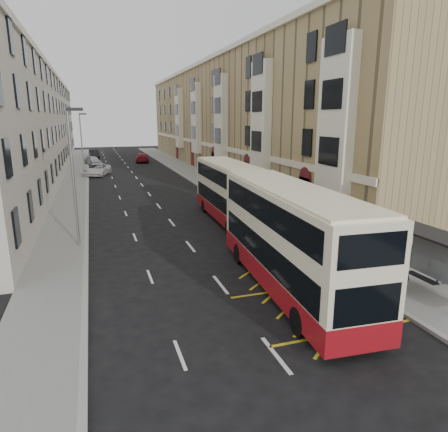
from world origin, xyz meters
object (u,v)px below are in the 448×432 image
object	(u,v)px
double_decker_front	(290,239)
pedestrian_near	(404,271)
street_lamp_near	(73,170)
car_red	(142,158)
white_van	(97,170)
pedestrian_far	(368,253)
car_dark	(94,154)
bus_shelter	(443,252)
car_silver	(93,161)
double_decker_rear	(230,192)
pedestrian_mid	(446,269)
street_lamp_far	(82,142)

from	to	relation	value
double_decker_front	pedestrian_near	bearing A→B (deg)	-19.52
street_lamp_near	car_red	world-z (taller)	street_lamp_near
pedestrian_near	white_van	distance (m)	44.91
pedestrian_near	white_van	xyz separation A→B (m)	(-12.15, 43.23, -0.28)
pedestrian_far	car_dark	distance (m)	67.36
double_decker_front	car_dark	distance (m)	67.35
bus_shelter	double_decker_front	distance (m)	6.31
car_dark	white_van	bearing A→B (deg)	-94.52
car_dark	car_red	world-z (taller)	car_dark
bus_shelter	car_dark	world-z (taller)	bus_shelter
double_decker_front	bus_shelter	bearing A→B (deg)	-24.15
white_van	car_silver	size ratio (longest dim) A/B	1.29
double_decker_rear	pedestrian_near	bearing A→B (deg)	-75.93
white_van	car_dark	xyz separation A→B (m)	(-0.13, 25.65, 0.01)
pedestrian_near	car_red	world-z (taller)	pedestrian_near
double_decker_front	car_red	bearing A→B (deg)	93.54
pedestrian_near	pedestrian_far	bearing A→B (deg)	-130.41
pedestrian_mid	street_lamp_far	bearing A→B (deg)	119.07
double_decker_rear	pedestrian_mid	world-z (taller)	double_decker_rear
double_decker_rear	car_dark	world-z (taller)	double_decker_rear
double_decker_front	car_silver	xyz separation A→B (m)	(-7.97, 54.08, -1.64)
street_lamp_near	pedestrian_mid	size ratio (longest dim) A/B	5.14
double_decker_rear	car_red	bearing A→B (deg)	93.41
street_lamp_far	car_silver	size ratio (longest dim) A/B	1.81
pedestrian_far	bus_shelter	bearing A→B (deg)	117.34
double_decker_rear	car_silver	bearing A→B (deg)	104.64
pedestrian_far	white_van	bearing A→B (deg)	-58.01
street_lamp_far	car_red	xyz separation A→B (m)	(9.40, 16.97, -3.84)
double_decker_rear	pedestrian_near	size ratio (longest dim) A/B	6.02
white_van	double_decker_front	bearing A→B (deg)	-62.44
bus_shelter	street_lamp_far	bearing A→B (deg)	109.12
street_lamp_near	white_van	xyz separation A→B (m)	(1.59, 31.81, -3.85)
pedestrian_near	car_dark	bearing A→B (deg)	-116.69
pedestrian_mid	pedestrian_far	world-z (taller)	pedestrian_far
white_van	double_decker_rear	bearing A→B (deg)	-55.40
pedestrian_near	pedestrian_mid	world-z (taller)	pedestrian_near
pedestrian_near	car_dark	size ratio (longest dim) A/B	0.38
double_decker_front	street_lamp_near	bearing A→B (deg)	137.86
street_lamp_near	pedestrian_mid	bearing A→B (deg)	-35.73
bus_shelter	white_van	size ratio (longest dim) A/B	0.75
double_decker_rear	pedestrian_far	size ratio (longest dim) A/B	6.69
bus_shelter	car_silver	world-z (taller)	bus_shelter
street_lamp_near	double_decker_front	bearing A→B (deg)	-45.96
pedestrian_far	street_lamp_far	bearing A→B (deg)	-55.17
street_lamp_near	double_decker_front	xyz separation A→B (m)	(9.12, -9.43, -2.24)
double_decker_rear	street_lamp_far	bearing A→B (deg)	113.30
pedestrian_mid	pedestrian_near	bearing A→B (deg)	-174.24
bus_shelter	double_decker_rear	xyz separation A→B (m)	(-4.09, 15.41, 0.09)
pedestrian_mid	car_silver	world-z (taller)	pedestrian_mid
street_lamp_near	car_dark	xyz separation A→B (m)	(1.46, 57.46, -3.84)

